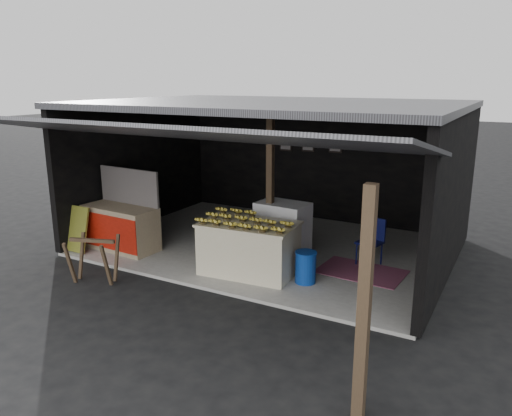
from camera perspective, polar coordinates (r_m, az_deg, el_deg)
The scene contains 13 objects.
ground at distance 8.55m, azimuth -6.18°, elevation -9.29°, with size 80.00×80.00×0.00m, color black.
concrete_slab at distance 10.54m, azimuth 1.61°, elevation -4.37°, with size 7.00×5.00×0.06m, color gray.
shophouse at distance 10.34m, azimuth 2.50°, elevation 7.06°, with size 7.40×7.29×3.02m.
banana_table at distance 8.90m, azimuth -0.81°, elevation -4.58°, with size 1.76×1.17×0.93m.
banana_pile at distance 8.73m, azimuth -0.82°, elevation -1.13°, with size 1.56×0.94×0.18m, color gold, non-canonical shape.
white_crate at distance 9.71m, azimuth 3.05°, elevation -2.50°, with size 1.02×0.73×1.08m.
neighbor_stall at distance 10.53m, azimuth -15.17°, elevation -1.94°, with size 1.61×0.80×1.63m.
green_signboard at distance 10.68m, azimuth -19.95°, elevation -2.24°, with size 0.62×0.04×0.92m, color black.
sawhorse at distance 9.05m, azimuth -18.11°, elevation -5.15°, with size 0.90×0.89×0.80m.
water_barrel at distance 8.59m, azimuth 5.68°, elevation -6.84°, with size 0.35×0.35×0.52m, color navy.
plastic_chair at distance 9.57m, azimuth 13.15°, elevation -3.29°, with size 0.50×0.50×0.88m.
magenta_rug at distance 9.29m, azimuth 11.94°, elevation -7.11°, with size 1.50×1.00×0.01m, color maroon.
picture_frames at distance 12.31m, azimuth 6.13°, elevation 7.39°, with size 1.62×0.04×0.46m.
Camera 1 is at (4.54, -6.38, 3.44)m, focal length 35.00 mm.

